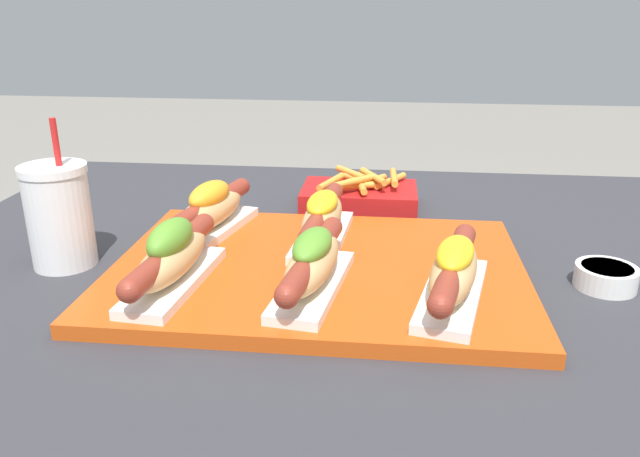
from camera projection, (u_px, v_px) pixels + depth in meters
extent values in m
cube|color=#CC4C14|center=(318.00, 270.00, 0.79)|extent=(0.52, 0.38, 0.02)
cube|color=white|center=(174.00, 280.00, 0.73)|extent=(0.08, 0.19, 0.01)
ellipsoid|color=tan|center=(172.00, 258.00, 0.72)|extent=(0.06, 0.17, 0.04)
cylinder|color=maroon|center=(171.00, 253.00, 0.72)|extent=(0.04, 0.20, 0.03)
sphere|color=maroon|center=(129.00, 291.00, 0.62)|extent=(0.03, 0.03, 0.03)
sphere|color=maroon|center=(204.00, 223.00, 0.81)|extent=(0.03, 0.03, 0.03)
ellipsoid|color=#5B992D|center=(170.00, 238.00, 0.71)|extent=(0.05, 0.09, 0.04)
cube|color=white|center=(313.00, 285.00, 0.72)|extent=(0.08, 0.20, 0.01)
ellipsoid|color=tan|center=(313.00, 263.00, 0.71)|extent=(0.07, 0.17, 0.04)
cylinder|color=maroon|center=(313.00, 257.00, 0.70)|extent=(0.05, 0.20, 0.03)
sphere|color=maroon|center=(287.00, 296.00, 0.61)|extent=(0.03, 0.03, 0.03)
sphere|color=maroon|center=(332.00, 227.00, 0.80)|extent=(0.03, 0.03, 0.03)
ellipsoid|color=#5B992D|center=(312.00, 245.00, 0.70)|extent=(0.05, 0.10, 0.03)
cube|color=white|center=(452.00, 294.00, 0.70)|extent=(0.10, 0.20, 0.01)
ellipsoid|color=tan|center=(454.00, 271.00, 0.69)|extent=(0.08, 0.17, 0.04)
cylinder|color=maroon|center=(454.00, 265.00, 0.68)|extent=(0.07, 0.20, 0.03)
sphere|color=maroon|center=(440.00, 306.00, 0.59)|extent=(0.03, 0.03, 0.03)
sphere|color=maroon|center=(465.00, 234.00, 0.77)|extent=(0.03, 0.03, 0.03)
ellipsoid|color=yellow|center=(455.00, 253.00, 0.68)|extent=(0.06, 0.10, 0.03)
cube|color=white|center=(212.00, 229.00, 0.89)|extent=(0.10, 0.20, 0.01)
ellipsoid|color=tan|center=(210.00, 210.00, 0.88)|extent=(0.08, 0.17, 0.04)
cylinder|color=maroon|center=(210.00, 206.00, 0.88)|extent=(0.07, 0.20, 0.03)
sphere|color=maroon|center=(172.00, 229.00, 0.79)|extent=(0.03, 0.03, 0.03)
sphere|color=maroon|center=(242.00, 186.00, 0.97)|extent=(0.03, 0.03, 0.03)
ellipsoid|color=gold|center=(209.00, 195.00, 0.87)|extent=(0.06, 0.10, 0.03)
cube|color=white|center=(322.00, 237.00, 0.86)|extent=(0.07, 0.19, 0.01)
ellipsoid|color=tan|center=(322.00, 217.00, 0.85)|extent=(0.06, 0.17, 0.04)
cylinder|color=maroon|center=(322.00, 213.00, 0.85)|extent=(0.04, 0.20, 0.03)
sphere|color=maroon|center=(308.00, 239.00, 0.76)|extent=(0.03, 0.03, 0.03)
sphere|color=maroon|center=(334.00, 191.00, 0.94)|extent=(0.03, 0.03, 0.03)
ellipsoid|color=yellow|center=(322.00, 203.00, 0.85)|extent=(0.05, 0.09, 0.03)
cylinder|color=white|center=(606.00, 277.00, 0.76)|extent=(0.07, 0.07, 0.03)
cylinder|color=yellow|center=(607.00, 270.00, 0.76)|extent=(0.06, 0.06, 0.01)
cylinder|color=white|center=(60.00, 220.00, 0.81)|extent=(0.08, 0.08, 0.13)
cylinder|color=white|center=(52.00, 169.00, 0.79)|extent=(0.08, 0.08, 0.01)
cylinder|color=red|center=(56.00, 142.00, 0.77)|extent=(0.01, 0.01, 0.06)
cube|color=#B21919|center=(359.00, 197.00, 1.05)|extent=(0.19, 0.12, 0.03)
cylinder|color=gold|center=(390.00, 181.00, 1.06)|extent=(0.05, 0.08, 0.01)
cylinder|color=gold|center=(362.00, 187.00, 1.02)|extent=(0.02, 0.06, 0.01)
cylinder|color=gold|center=(331.00, 182.00, 1.03)|extent=(0.04, 0.08, 0.01)
cylinder|color=gold|center=(351.00, 173.00, 1.08)|extent=(0.06, 0.07, 0.01)
cylinder|color=gold|center=(371.00, 181.00, 1.06)|extent=(0.05, 0.06, 0.01)
cylinder|color=gold|center=(354.00, 186.00, 1.02)|extent=(0.06, 0.03, 0.01)
cylinder|color=gold|center=(394.00, 177.00, 1.05)|extent=(0.01, 0.09, 0.01)
cylinder|color=gold|center=(358.00, 180.00, 1.06)|extent=(0.06, 0.07, 0.01)
cylinder|color=gold|center=(370.00, 180.00, 1.07)|extent=(0.05, 0.07, 0.01)
cylinder|color=gold|center=(360.00, 180.00, 1.06)|extent=(0.06, 0.06, 0.01)
cylinder|color=gold|center=(354.00, 181.00, 1.01)|extent=(0.07, 0.07, 0.01)
cylinder|color=gold|center=(373.00, 176.00, 1.04)|extent=(0.05, 0.08, 0.01)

